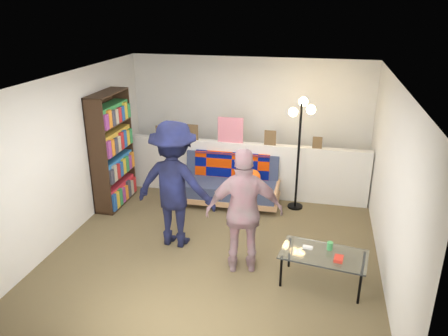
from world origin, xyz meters
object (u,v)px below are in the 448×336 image
(person_left, at_px, (175,185))
(floor_lamp, at_px, (301,132))
(coffee_table, at_px, (324,256))
(futon_sofa, at_px, (231,183))
(person_right, at_px, (244,212))
(bookshelf, at_px, (112,154))

(person_left, bearing_deg, floor_lamp, -129.91)
(person_left, bearing_deg, coffee_table, 170.74)
(futon_sofa, distance_m, person_left, 1.70)
(futon_sofa, xyz_separation_m, person_right, (0.60, -1.98, 0.49))
(futon_sofa, xyz_separation_m, coffee_table, (1.63, -2.09, 0.06))
(coffee_table, distance_m, person_right, 1.12)
(floor_lamp, distance_m, person_right, 2.17)
(floor_lamp, bearing_deg, person_left, -135.70)
(futon_sofa, height_order, person_left, person_left)
(coffee_table, bearing_deg, person_left, 164.95)
(coffee_table, bearing_deg, person_right, 173.50)
(floor_lamp, relative_size, person_right, 1.13)
(floor_lamp, xyz_separation_m, person_left, (-1.63, -1.59, -0.43))
(floor_lamp, height_order, person_left, floor_lamp)
(person_right, bearing_deg, floor_lamp, -118.31)
(bookshelf, distance_m, person_right, 2.96)
(futon_sofa, distance_m, bookshelf, 2.09)
(person_left, bearing_deg, futon_sofa, -101.70)
(futon_sofa, relative_size, person_right, 1.05)
(person_left, bearing_deg, bookshelf, -29.47)
(bookshelf, relative_size, floor_lamp, 1.03)
(coffee_table, relative_size, person_left, 0.60)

